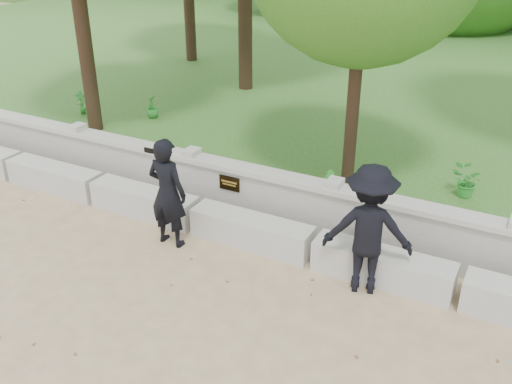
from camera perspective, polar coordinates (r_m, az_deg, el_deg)
ground at (r=7.86m, az=-13.76°, el=-9.75°), size 80.00×80.00×0.00m
lawn at (r=19.59m, az=14.32°, el=12.79°), size 40.00×22.00×0.25m
concrete_bench at (r=8.98m, az=-6.09°, el=-2.39°), size 11.90×0.45×0.45m
parapet_wall at (r=9.39m, az=-3.80°, el=0.71°), size 12.50×0.35×0.90m
man_main at (r=8.37m, az=-8.84°, el=-0.07°), size 0.62×0.55×1.69m
visitor_mid at (r=7.38m, az=11.18°, el=-3.72°), size 1.29×0.95×1.78m
shrub_a at (r=13.85m, az=-17.05°, el=8.53°), size 0.33×0.34×0.54m
shrub_b at (r=9.28m, az=7.08°, el=0.57°), size 0.32×0.35×0.52m
shrub_c at (r=9.96m, az=20.20°, el=0.94°), size 0.52×0.46×0.53m
shrub_d at (r=13.23m, az=-10.33°, el=8.41°), size 0.32×0.35×0.52m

